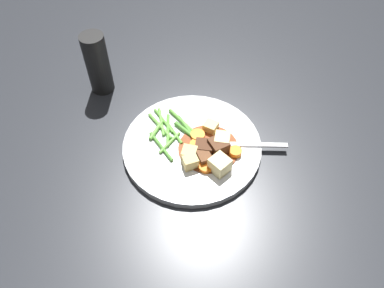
% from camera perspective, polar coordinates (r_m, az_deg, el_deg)
% --- Properties ---
extents(ground_plane, '(3.00, 3.00, 0.00)m').
position_cam_1_polar(ground_plane, '(0.77, 0.00, -0.65)').
color(ground_plane, '#26282D').
extents(dinner_plate, '(0.28, 0.28, 0.01)m').
position_cam_1_polar(dinner_plate, '(0.76, 0.00, -0.33)').
color(dinner_plate, white).
rests_on(dinner_plate, ground_plane).
extents(stew_sauce, '(0.12, 0.12, 0.00)m').
position_cam_1_polar(stew_sauce, '(0.75, 2.47, -0.65)').
color(stew_sauce, brown).
rests_on(stew_sauce, dinner_plate).
extents(carrot_slice_0, '(0.03, 0.03, 0.01)m').
position_cam_1_polar(carrot_slice_0, '(0.76, 1.12, 1.11)').
color(carrot_slice_0, orange).
rests_on(carrot_slice_0, dinner_plate).
extents(carrot_slice_1, '(0.03, 0.03, 0.01)m').
position_cam_1_polar(carrot_slice_1, '(0.74, 6.48, -1.19)').
color(carrot_slice_1, orange).
rests_on(carrot_slice_1, dinner_plate).
extents(carrot_slice_2, '(0.04, 0.04, 0.01)m').
position_cam_1_polar(carrot_slice_2, '(0.75, 0.70, -0.40)').
color(carrot_slice_2, orange).
rests_on(carrot_slice_2, dinner_plate).
extents(carrot_slice_3, '(0.04, 0.04, 0.01)m').
position_cam_1_polar(carrot_slice_3, '(0.72, 2.11, -3.31)').
color(carrot_slice_3, orange).
rests_on(carrot_slice_3, dinner_plate).
extents(potato_chunk_0, '(0.04, 0.04, 0.02)m').
position_cam_1_polar(potato_chunk_0, '(0.73, -0.40, -1.40)').
color(potato_chunk_0, '#DBBC6B').
rests_on(potato_chunk_0, dinner_plate).
extents(potato_chunk_1, '(0.03, 0.03, 0.02)m').
position_cam_1_polar(potato_chunk_1, '(0.78, 2.80, 2.58)').
color(potato_chunk_1, '#E5CC7A').
rests_on(potato_chunk_1, dinner_plate).
extents(potato_chunk_2, '(0.03, 0.04, 0.02)m').
position_cam_1_polar(potato_chunk_2, '(0.72, -0.24, -2.73)').
color(potato_chunk_2, '#DBBC6B').
rests_on(potato_chunk_2, dinner_plate).
extents(potato_chunk_3, '(0.04, 0.04, 0.03)m').
position_cam_1_polar(potato_chunk_3, '(0.75, 4.50, 0.47)').
color(potato_chunk_3, '#EAD68C').
rests_on(potato_chunk_3, dinner_plate).
extents(potato_chunk_4, '(0.04, 0.04, 0.03)m').
position_cam_1_polar(potato_chunk_4, '(0.71, 4.16, -3.11)').
color(potato_chunk_4, '#EAD68C').
rests_on(potato_chunk_4, dinner_plate).
extents(meat_chunk_0, '(0.04, 0.04, 0.02)m').
position_cam_1_polar(meat_chunk_0, '(0.74, 1.67, -0.59)').
color(meat_chunk_0, '#4C2B19').
rests_on(meat_chunk_0, dinner_plate).
extents(meat_chunk_1, '(0.05, 0.04, 0.03)m').
position_cam_1_polar(meat_chunk_1, '(0.74, 3.97, -0.31)').
color(meat_chunk_1, '#56331E').
rests_on(meat_chunk_1, dinner_plate).
extents(meat_chunk_2, '(0.04, 0.04, 0.02)m').
position_cam_1_polar(meat_chunk_2, '(0.73, 1.79, -1.96)').
color(meat_chunk_2, brown).
rests_on(meat_chunk_2, dinner_plate).
extents(green_bean_0, '(0.08, 0.03, 0.01)m').
position_cam_1_polar(green_bean_0, '(0.78, -4.95, 2.53)').
color(green_bean_0, '#66AD42').
rests_on(green_bean_0, dinner_plate).
extents(green_bean_1, '(0.06, 0.06, 0.01)m').
position_cam_1_polar(green_bean_1, '(0.79, -4.60, 3.30)').
color(green_bean_1, '#66AD42').
rests_on(green_bean_1, dinner_plate).
extents(green_bean_2, '(0.07, 0.03, 0.01)m').
position_cam_1_polar(green_bean_2, '(0.79, -1.67, 3.55)').
color(green_bean_2, '#599E38').
rests_on(green_bean_2, dinner_plate).
extents(green_bean_3, '(0.08, 0.04, 0.01)m').
position_cam_1_polar(green_bean_3, '(0.75, -4.64, -0.38)').
color(green_bean_3, '#4C8E33').
rests_on(green_bean_3, dinner_plate).
extents(green_bean_4, '(0.02, 0.05, 0.01)m').
position_cam_1_polar(green_bean_4, '(0.78, -5.34, 2.07)').
color(green_bean_4, '#66AD42').
rests_on(green_bean_4, dinner_plate).
extents(green_bean_5, '(0.01, 0.06, 0.01)m').
position_cam_1_polar(green_bean_5, '(0.76, -3.34, 0.21)').
color(green_bean_5, '#66AD42').
rests_on(green_bean_5, dinner_plate).
extents(green_bean_6, '(0.07, 0.04, 0.01)m').
position_cam_1_polar(green_bean_6, '(0.80, -4.25, 3.48)').
color(green_bean_6, '#599E38').
rests_on(green_bean_6, dinner_plate).
extents(green_bean_7, '(0.08, 0.04, 0.01)m').
position_cam_1_polar(green_bean_7, '(0.78, -0.58, 2.16)').
color(green_bean_7, '#4C8E33').
rests_on(green_bean_7, dinner_plate).
extents(green_bean_8, '(0.06, 0.02, 0.01)m').
position_cam_1_polar(green_bean_8, '(0.77, -0.98, 1.98)').
color(green_bean_8, '#4C8E33').
rests_on(green_bean_8, dinner_plate).
extents(green_bean_9, '(0.05, 0.07, 0.01)m').
position_cam_1_polar(green_bean_9, '(0.78, -3.70, 1.97)').
color(green_bean_9, '#599E38').
rests_on(green_bean_9, dinner_plate).
extents(green_bean_10, '(0.05, 0.03, 0.01)m').
position_cam_1_polar(green_bean_10, '(0.77, -2.61, 1.40)').
color(green_bean_10, '#599E38').
rests_on(green_bean_10, dinner_plate).
extents(fork, '(0.16, 0.11, 0.00)m').
position_cam_1_polar(fork, '(0.76, 7.21, -0.06)').
color(fork, silver).
rests_on(fork, dinner_plate).
extents(pepper_mill, '(0.05, 0.05, 0.14)m').
position_cam_1_polar(pepper_mill, '(0.87, -13.91, 11.56)').
color(pepper_mill, black).
rests_on(pepper_mill, ground_plane).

